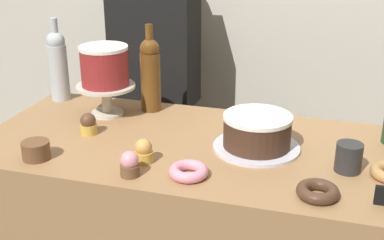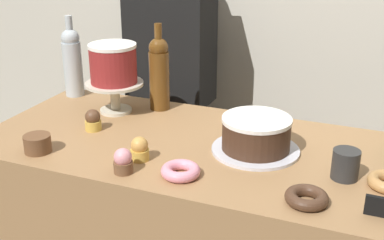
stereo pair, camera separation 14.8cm
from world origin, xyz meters
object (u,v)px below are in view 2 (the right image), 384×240
(wine_bottle_amber, at_px, (159,72))
(cupcake_strawberry, at_px, (123,161))
(chocolate_round_cake, at_px, (256,133))
(white_layer_cake, at_px, (113,63))
(cupcake_chocolate, at_px, (93,120))
(cupcake_caramel, at_px, (140,149))
(price_sign_chalkboard, at_px, (380,207))
(cake_stand_pedestal, at_px, (115,92))
(cookie_stack, at_px, (38,144))
(coffee_cup_ceramic, at_px, (345,164))
(donut_chocolate, at_px, (307,198))
(donut_pink, at_px, (181,171))
(wine_bottle_clear, at_px, (72,61))
(barista_figure, at_px, (172,103))

(wine_bottle_amber, bearing_deg, cupcake_strawberry, -75.94)
(chocolate_round_cake, height_order, wine_bottle_amber, wine_bottle_amber)
(white_layer_cake, height_order, cupcake_chocolate, white_layer_cake)
(white_layer_cake, bearing_deg, cupcake_caramel, -50.16)
(cupcake_strawberry, xyz_separation_m, price_sign_chalkboard, (0.69, 0.04, -0.01))
(cake_stand_pedestal, xyz_separation_m, cookie_stack, (-0.05, -0.39, -0.05))
(price_sign_chalkboard, bearing_deg, wine_bottle_amber, 149.82)
(cupcake_strawberry, distance_m, coffee_cup_ceramic, 0.62)
(white_layer_cake, bearing_deg, cupcake_chocolate, -84.76)
(donut_chocolate, height_order, price_sign_chalkboard, price_sign_chalkboard)
(chocolate_round_cake, distance_m, donut_pink, 0.28)
(wine_bottle_amber, xyz_separation_m, donut_chocolate, (0.64, -0.48, -0.13))
(wine_bottle_amber, bearing_deg, price_sign_chalkboard, -30.18)
(cake_stand_pedestal, bearing_deg, coffee_cup_ceramic, -14.00)
(wine_bottle_clear, xyz_separation_m, wine_bottle_amber, (0.39, -0.01, 0.00))
(cupcake_chocolate, relative_size, cookie_stack, 0.88)
(wine_bottle_clear, height_order, cupcake_caramel, wine_bottle_clear)
(chocolate_round_cake, relative_size, cupcake_chocolate, 2.89)
(cake_stand_pedestal, relative_size, barista_figure, 0.13)
(cupcake_caramel, xyz_separation_m, cookie_stack, (-0.32, -0.07, -0.01))
(cupcake_strawberry, relative_size, coffee_cup_ceramic, 0.87)
(cake_stand_pedestal, xyz_separation_m, price_sign_chalkboard, (0.95, -0.38, -0.05))
(chocolate_round_cake, bearing_deg, donut_pink, -122.80)
(barista_figure, bearing_deg, price_sign_chalkboard, -41.79)
(cupcake_strawberry, bearing_deg, cake_stand_pedestal, 122.61)
(cupcake_strawberry, distance_m, cupcake_chocolate, 0.34)
(white_layer_cake, bearing_deg, wine_bottle_amber, 34.47)
(wine_bottle_clear, bearing_deg, donut_chocolate, -25.49)
(cupcake_strawberry, height_order, cookie_stack, cupcake_strawberry)
(cake_stand_pedestal, height_order, cookie_stack, cake_stand_pedestal)
(coffee_cup_ceramic, xyz_separation_m, barista_figure, (-0.83, 0.67, -0.16))
(wine_bottle_clear, xyz_separation_m, donut_pink, (0.68, -0.48, -0.13))
(chocolate_round_cake, height_order, donut_chocolate, chocolate_round_cake)
(white_layer_cake, height_order, wine_bottle_clear, wine_bottle_clear)
(chocolate_round_cake, height_order, coffee_cup_ceramic, chocolate_round_cake)
(wine_bottle_clear, relative_size, wine_bottle_amber, 1.00)
(wine_bottle_amber, distance_m, donut_chocolate, 0.81)
(wine_bottle_clear, bearing_deg, white_layer_cake, -22.70)
(white_layer_cake, distance_m, cupcake_chocolate, 0.24)
(price_sign_chalkboard, xyz_separation_m, barista_figure, (-0.93, 0.83, -0.14))
(cupcake_strawberry, height_order, donut_chocolate, cupcake_strawberry)
(chocolate_round_cake, distance_m, cupcake_strawberry, 0.42)
(cupcake_caramel, bearing_deg, chocolate_round_cake, 31.51)
(cupcake_strawberry, distance_m, donut_chocolate, 0.52)
(cupcake_caramel, height_order, price_sign_chalkboard, cupcake_caramel)
(barista_figure, bearing_deg, cupcake_chocolate, -90.62)
(cupcake_strawberry, relative_size, barista_figure, 0.05)
(donut_pink, distance_m, barista_figure, 0.93)
(donut_chocolate, bearing_deg, wine_bottle_amber, 143.15)
(wine_bottle_amber, height_order, cupcake_strawberry, wine_bottle_amber)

